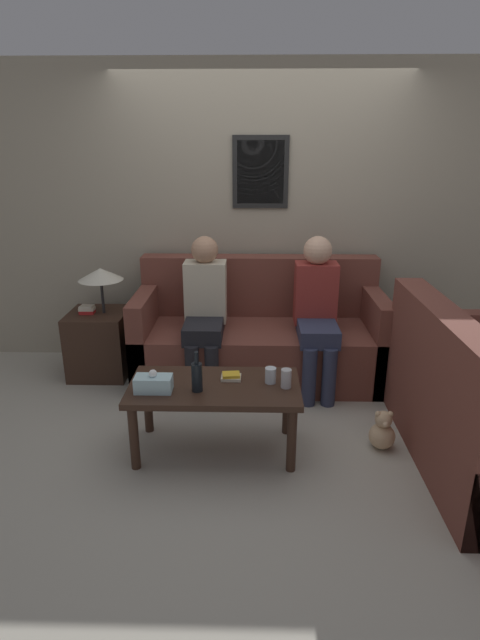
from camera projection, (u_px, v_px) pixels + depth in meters
ground_plane at (259, 402)px, 3.94m from camera, size 16.00×16.00×0.00m
wall_back at (260, 219)px, 4.43m from camera, size 9.00×0.08×2.60m
couch_main at (259, 338)px, 4.32m from camera, size 2.07×0.87×1.00m
couch_side at (480, 412)px, 3.12m from camera, size 0.87×1.60×1.00m
coffee_table at (215, 394)px, 3.21m from camera, size 1.09×0.55×0.48m
side_table_with_lamp at (100, 337)px, 4.34m from camera, size 0.49×0.49×0.96m
wine_bottle at (197, 376)px, 3.07m from camera, size 0.07×0.07×0.26m
drinking_glass at (271, 375)px, 3.20m from camera, size 0.07×0.07×0.10m
book_stack at (231, 376)px, 3.25m from camera, size 0.13×0.10×0.04m
soda_can at (286, 378)px, 3.13m from camera, size 0.07×0.07×0.12m
tissue_box at (154, 383)px, 3.08m from camera, size 0.23×0.12×0.15m
person_left at (205, 307)px, 4.05m from camera, size 0.34×0.62×1.23m
person_right at (317, 308)px, 4.00m from camera, size 0.34×0.63×1.24m
teddy_bear at (382, 432)px, 3.32m from camera, size 0.17×0.17×0.27m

